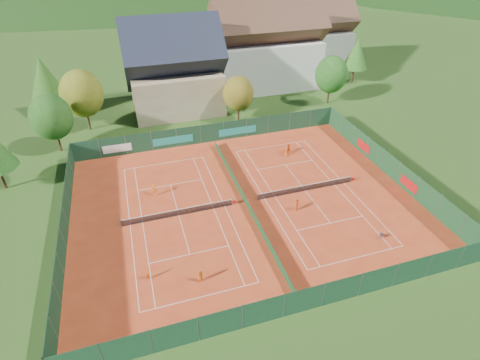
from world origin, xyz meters
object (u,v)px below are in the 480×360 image
at_px(player_left_mid, 201,277).
at_px(player_right_near, 297,205).
at_px(chalet, 174,72).
at_px(player_left_near, 148,275).
at_px(hotel_block_b, 312,38).
at_px(player_left_far, 154,190).
at_px(player_right_far_b, 288,148).
at_px(ball_hopper, 382,235).
at_px(hotel_block_a, 266,49).
at_px(player_right_far_a, 287,152).

bearing_deg(player_left_mid, player_right_near, 31.79).
relative_size(chalet, player_left_mid, 10.96).
relative_size(player_left_near, player_right_near, 0.78).
height_order(hotel_block_b, player_left_mid, hotel_block_b).
height_order(player_left_far, player_right_far_b, player_left_far).
bearing_deg(ball_hopper, player_left_mid, 179.86).
relative_size(ball_hopper, player_left_far, 0.50).
bearing_deg(hotel_block_a, player_right_far_b, -103.38).
xyz_separation_m(hotel_block_b, player_right_far_a, (-20.94, -35.45, -5.99)).
bearing_deg(player_right_far_b, hotel_block_a, -143.93).
bearing_deg(player_left_far, hotel_block_b, -143.78).
bearing_deg(player_right_near, hotel_block_a, 12.13).
distance_m(ball_hopper, player_right_far_b, 19.70).
relative_size(player_right_far_a, player_right_far_b, 0.80).
xyz_separation_m(chalet, player_right_far_b, (12.65, -20.72, -5.84)).
height_order(ball_hopper, player_left_near, player_left_near).
bearing_deg(player_left_mid, player_right_far_b, 51.62).
xyz_separation_m(chalet, hotel_block_a, (19.00, 6.00, 0.76)).
height_order(chalet, player_right_far_b, chalet).
xyz_separation_m(player_left_near, player_right_far_b, (21.96, 17.69, 0.17)).
bearing_deg(player_left_near, player_left_mid, -53.67).
bearing_deg(ball_hopper, chalet, 110.26).
xyz_separation_m(player_right_far_a, player_right_far_b, (0.59, 0.73, 0.16)).
relative_size(ball_hopper, player_right_far_b, 0.51).
relative_size(player_left_far, player_right_far_a, 1.26).
relative_size(hotel_block_b, player_left_far, 10.91).
relative_size(hotel_block_a, player_left_far, 13.63).
height_order(hotel_block_b, player_left_near, hotel_block_b).
xyz_separation_m(hotel_block_b, player_right_far_b, (-20.35, -34.72, -5.83)).
xyz_separation_m(player_left_near, player_right_near, (17.60, 5.23, 0.17)).
relative_size(chalet, player_left_near, 13.14).
bearing_deg(player_right_far_b, player_right_near, 30.16).
distance_m(hotel_block_b, player_left_near, 67.63).
bearing_deg(hotel_block_b, player_right_far_b, -120.38).
bearing_deg(chalet, hotel_block_b, 22.99).
bearing_deg(player_left_near, chalet, 44.13).
relative_size(ball_hopper, player_left_mid, 0.54).
xyz_separation_m(player_left_mid, player_right_far_a, (16.70, 18.80, -0.11)).
xyz_separation_m(player_left_mid, player_right_far_b, (17.29, 19.53, 0.05)).
xyz_separation_m(ball_hopper, player_left_mid, (-19.51, 0.05, 0.18)).
relative_size(player_left_far, player_right_far_b, 1.00).
distance_m(chalet, hotel_block_b, 35.85).
bearing_deg(player_right_near, chalet, 41.44).
bearing_deg(hotel_block_b, player_right_near, -117.65).
distance_m(player_left_mid, player_left_far, 15.24).
height_order(chalet, player_left_mid, chalet).
distance_m(hotel_block_a, player_right_far_a, 29.11).
height_order(hotel_block_b, player_right_near, hotel_block_b).
bearing_deg(player_left_near, player_right_far_a, 6.20).
bearing_deg(hotel_block_a, player_left_far, -129.96).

